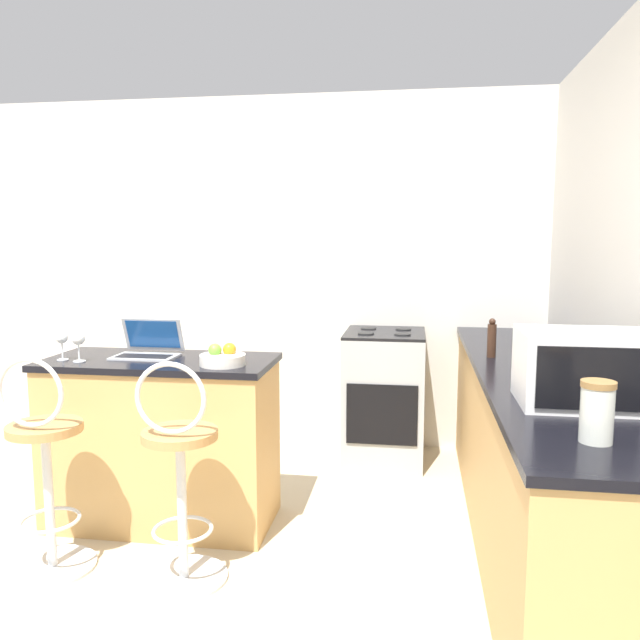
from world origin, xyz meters
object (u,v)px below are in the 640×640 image
at_px(laptop, 149,347).
at_px(stove_range, 384,396).
at_px(wine_glass_tall, 78,340).
at_px(wine_glass_short, 62,339).
at_px(bar_stool_near, 45,470).
at_px(mug_blue, 537,333).
at_px(toaster, 543,351).
at_px(microwave, 588,369).
at_px(storage_jar, 597,412).
at_px(bar_stool_far, 180,478).
at_px(fruit_bowl, 222,358).
at_px(pepper_mill, 492,339).

relative_size(laptop, stove_range, 0.37).
height_order(stove_range, wine_glass_tall, wine_glass_tall).
bearing_deg(wine_glass_short, bar_stool_near, -70.50).
height_order(wine_glass_short, mug_blue, wine_glass_short).
relative_size(stove_range, wine_glass_tall, 5.80).
bearing_deg(toaster, bar_stool_near, -165.62).
relative_size(microwave, storage_jar, 2.61).
xyz_separation_m(microwave, toaster, (-0.04, 0.65, -0.05)).
height_order(bar_stool_far, fruit_bowl, bar_stool_far).
relative_size(stove_range, mug_blue, 8.94).
bearing_deg(bar_stool_near, wine_glass_short, 109.50).
relative_size(wine_glass_tall, wine_glass_short, 1.02).
height_order(stove_range, mug_blue, mug_blue).
height_order(bar_stool_far, mug_blue, bar_stool_far).
height_order(bar_stool_far, wine_glass_tall, wine_glass_tall).
distance_m(bar_stool_far, pepper_mill, 1.78).
bearing_deg(bar_stool_far, wine_glass_tall, 148.23).
bearing_deg(microwave, toaster, 93.76).
distance_m(storage_jar, fruit_bowl, 1.84).
height_order(wine_glass_short, fruit_bowl, wine_glass_short).
bearing_deg(wine_glass_short, toaster, 2.92).
height_order(bar_stool_far, pepper_mill, pepper_mill).
xyz_separation_m(toaster, stove_range, (-0.83, 1.14, -0.55)).
xyz_separation_m(microwave, wine_glass_tall, (-2.41, 0.50, -0.03)).
relative_size(microwave, pepper_mill, 2.43).
bearing_deg(toaster, mug_blue, 81.33).
bearing_deg(toaster, fruit_bowl, -175.77).
distance_m(pepper_mill, wine_glass_short, 2.31).
relative_size(bar_stool_near, mug_blue, 10.07).
xyz_separation_m(pepper_mill, wine_glass_short, (-2.27, -0.43, 0.01)).
height_order(bar_stool_near, wine_glass_short, wine_glass_short).
bearing_deg(pepper_mill, mug_blue, 59.86).
height_order(bar_stool_near, fruit_bowl, bar_stool_near).
xyz_separation_m(stove_range, pepper_mill, (0.62, -0.84, 0.56)).
height_order(laptop, microwave, microwave).
bearing_deg(stove_range, fruit_bowl, -121.45).
distance_m(bar_stool_far, laptop, 0.90).
xyz_separation_m(wine_glass_short, fruit_bowl, (0.88, 0.01, -0.08)).
xyz_separation_m(pepper_mill, fruit_bowl, (-1.39, -0.42, -0.06)).
relative_size(stove_range, storage_jar, 4.64).
distance_m(storage_jar, wine_glass_short, 2.62).
bearing_deg(laptop, bar_stool_far, -57.25).
bearing_deg(storage_jar, microwave, 78.83).
bearing_deg(mug_blue, microwave, -93.50).
height_order(bar_stool_near, bar_stool_far, same).
relative_size(bar_stool_near, pepper_mill, 4.87).
height_order(stove_range, fruit_bowl, fruit_bowl).
bearing_deg(pepper_mill, wine_glass_short, -169.22).
distance_m(microwave, fruit_bowl, 1.73).
xyz_separation_m(stove_range, storage_jar, (0.78, -2.25, 0.56)).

